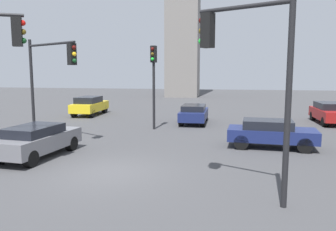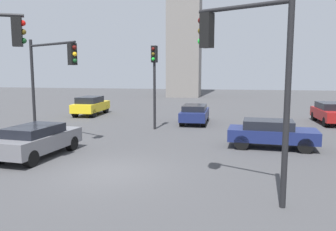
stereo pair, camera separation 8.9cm
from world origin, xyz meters
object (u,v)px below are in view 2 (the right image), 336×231
object	(u,v)px
traffic_light_0	(246,59)
car_4	(91,105)
traffic_light_2	(51,68)
car_2	(195,113)
traffic_light_1	(154,71)
car_1	(271,133)
car_6	(37,140)
car_0	(331,113)

from	to	relation	value
traffic_light_0	car_4	bearing A→B (deg)	-27.36
traffic_light_2	car_2	xyz separation A→B (m)	(6.64, 7.05, -3.05)
traffic_light_1	traffic_light_2	distance (m)	6.16
car_1	traffic_light_0	bearing A→B (deg)	-98.85
car_1	car_6	size ratio (longest dim) A/B	0.97
car_0	car_4	xyz separation A→B (m)	(-17.94, 1.35, 0.04)
traffic_light_0	traffic_light_2	size ratio (longest dim) A/B	1.08
traffic_light_1	car_4	size ratio (longest dim) A/B	1.21
car_1	car_2	size ratio (longest dim) A/B	1.03
traffic_light_2	car_6	bearing A→B (deg)	-42.13
traffic_light_2	car_4	bearing A→B (deg)	132.73
traffic_light_0	car_1	world-z (taller)	traffic_light_0
traffic_light_2	car_2	size ratio (longest dim) A/B	1.31
traffic_light_0	car_2	distance (m)	14.06
car_2	car_6	distance (m)	11.68
traffic_light_2	car_1	size ratio (longest dim) A/B	1.27
traffic_light_0	car_2	xyz separation A→B (m)	(-2.70, 13.41, -3.25)
traffic_light_2	car_0	world-z (taller)	traffic_light_2
car_2	car_1	bearing A→B (deg)	-147.54
car_2	traffic_light_2	bearing A→B (deg)	136.93
car_2	traffic_light_0	bearing A→B (deg)	-168.42
car_0	traffic_light_0	bearing A→B (deg)	-24.55
traffic_light_0	car_1	distance (m)	7.56
traffic_light_2	car_1	world-z (taller)	traffic_light_2
traffic_light_2	car_0	xyz separation A→B (m)	(15.81, 8.53, -2.98)
traffic_light_0	car_1	bearing A→B (deg)	-75.84
car_0	car_6	world-z (taller)	car_0
traffic_light_0	car_0	distance (m)	16.55
car_2	car_4	distance (m)	9.22
car_1	traffic_light_1	bearing A→B (deg)	152.78
car_2	car_4	bearing A→B (deg)	72.28
traffic_light_2	car_6	distance (m)	4.48
car_0	car_6	bearing A→B (deg)	-52.74
traffic_light_2	car_1	bearing A→B (deg)	32.05
car_4	traffic_light_2	bearing A→B (deg)	-168.22
car_4	car_6	distance (m)	13.43
car_2	car_4	size ratio (longest dim) A/B	0.95
traffic_light_2	car_2	distance (m)	10.15
car_0	car_6	distance (m)	18.88
traffic_light_0	car_4	xyz separation A→B (m)	(-11.47, 16.25, -3.14)
car_1	car_4	size ratio (longest dim) A/B	0.99
car_1	car_2	distance (m)	7.99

